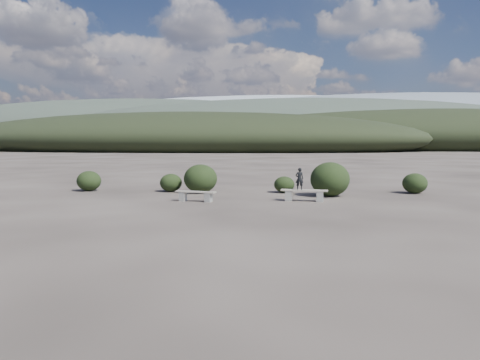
# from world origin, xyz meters

# --- Properties ---
(ground) EXTENTS (1200.00, 1200.00, 0.00)m
(ground) POSITION_xyz_m (0.00, 0.00, 0.00)
(ground) COLOR #2C2622
(ground) RESTS_ON ground
(bench_left) EXTENTS (1.75, 0.66, 0.43)m
(bench_left) POSITION_xyz_m (-2.23, 5.58, 0.26)
(bench_left) COLOR slate
(bench_left) RESTS_ON ground
(bench_right) EXTENTS (1.96, 0.55, 0.48)m
(bench_right) POSITION_xyz_m (2.25, 6.22, 0.29)
(bench_right) COLOR slate
(bench_right) RESTS_ON ground
(seated_person) EXTENTS (0.35, 0.24, 0.91)m
(seated_person) POSITION_xyz_m (2.05, 6.24, 0.94)
(seated_person) COLOR black
(seated_person) RESTS_ON bench_right
(shrub_a) EXTENTS (1.08, 1.08, 0.88)m
(shrub_a) POSITION_xyz_m (-4.25, 9.02, 0.44)
(shrub_a) COLOR black
(shrub_a) RESTS_ON ground
(shrub_b) EXTENTS (1.61, 1.61, 1.38)m
(shrub_b) POSITION_xyz_m (-2.69, 8.69, 0.69)
(shrub_b) COLOR black
(shrub_b) RESTS_ON ground
(shrub_c) EXTENTS (0.99, 0.99, 0.79)m
(shrub_c) POSITION_xyz_m (1.32, 9.27, 0.40)
(shrub_c) COLOR black
(shrub_c) RESTS_ON ground
(shrub_d) EXTENTS (1.77, 1.77, 1.55)m
(shrub_d) POSITION_xyz_m (3.42, 8.13, 0.78)
(shrub_d) COLOR black
(shrub_d) RESTS_ON ground
(shrub_e) EXTENTS (1.16, 1.16, 0.97)m
(shrub_e) POSITION_xyz_m (7.51, 9.79, 0.48)
(shrub_e) COLOR black
(shrub_e) RESTS_ON ground
(shrub_f) EXTENTS (1.19, 1.19, 1.00)m
(shrub_f) POSITION_xyz_m (-8.41, 8.81, 0.50)
(shrub_f) COLOR black
(shrub_f) RESTS_ON ground
(mountain_ridges) EXTENTS (500.00, 400.00, 56.00)m
(mountain_ridges) POSITION_xyz_m (-7.48, 339.06, 10.84)
(mountain_ridges) COLOR black
(mountain_ridges) RESTS_ON ground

